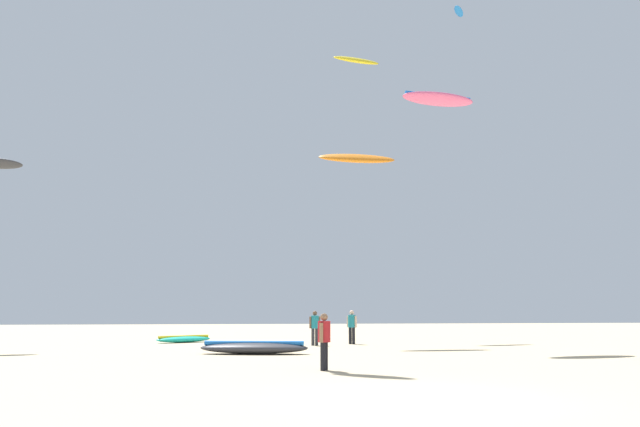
{
  "coord_description": "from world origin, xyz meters",
  "views": [
    {
      "loc": [
        -3.77,
        -14.08,
        2.0
      ],
      "look_at": [
        0.0,
        18.84,
        6.77
      ],
      "focal_mm": 36.22,
      "sensor_mm": 36.0,
      "label": 1
    }
  ],
  "objects_px": {
    "person_left": "(352,324)",
    "kite_aloft_0": "(438,99)",
    "kite_grounded_far": "(184,339)",
    "kite_aloft_5": "(357,158)",
    "person_midground": "(315,325)",
    "kite_grounded_near": "(254,348)",
    "person_foreground": "(324,337)",
    "kite_aloft_6": "(459,11)",
    "kite_aloft_3": "(356,60)"
  },
  "relations": [
    {
      "from": "person_left",
      "to": "kite_aloft_5",
      "type": "relative_size",
      "value": 0.4
    },
    {
      "from": "kite_aloft_3",
      "to": "kite_aloft_0",
      "type": "bearing_deg",
      "value": -78.45
    },
    {
      "from": "person_foreground",
      "to": "kite_grounded_near",
      "type": "height_order",
      "value": "person_foreground"
    },
    {
      "from": "kite_aloft_5",
      "to": "kite_grounded_near",
      "type": "bearing_deg",
      "value": -129.92
    },
    {
      "from": "person_midground",
      "to": "kite_aloft_3",
      "type": "distance_m",
      "value": 20.88
    },
    {
      "from": "kite_aloft_0",
      "to": "kite_aloft_6",
      "type": "relative_size",
      "value": 1.94
    },
    {
      "from": "kite_aloft_0",
      "to": "kite_aloft_6",
      "type": "bearing_deg",
      "value": 66.52
    },
    {
      "from": "kite_aloft_0",
      "to": "person_foreground",
      "type": "bearing_deg",
      "value": -123.71
    },
    {
      "from": "person_midground",
      "to": "kite_aloft_0",
      "type": "height_order",
      "value": "kite_aloft_0"
    },
    {
      "from": "person_left",
      "to": "kite_aloft_5",
      "type": "height_order",
      "value": "kite_aloft_5"
    },
    {
      "from": "person_left",
      "to": "kite_aloft_0",
      "type": "height_order",
      "value": "kite_aloft_0"
    },
    {
      "from": "kite_grounded_near",
      "to": "kite_aloft_0",
      "type": "bearing_deg",
      "value": 21.62
    },
    {
      "from": "person_midground",
      "to": "kite_grounded_far",
      "type": "distance_m",
      "value": 7.86
    },
    {
      "from": "person_foreground",
      "to": "kite_aloft_5",
      "type": "distance_m",
      "value": 17.08
    },
    {
      "from": "person_midground",
      "to": "kite_grounded_far",
      "type": "bearing_deg",
      "value": 54.1
    },
    {
      "from": "person_left",
      "to": "kite_grounded_near",
      "type": "distance_m",
      "value": 8.56
    },
    {
      "from": "kite_grounded_far",
      "to": "kite_aloft_5",
      "type": "height_order",
      "value": "kite_aloft_5"
    },
    {
      "from": "kite_aloft_0",
      "to": "kite_aloft_6",
      "type": "height_order",
      "value": "kite_aloft_6"
    },
    {
      "from": "kite_aloft_0",
      "to": "kite_aloft_3",
      "type": "bearing_deg",
      "value": 101.55
    },
    {
      "from": "kite_aloft_6",
      "to": "kite_aloft_3",
      "type": "bearing_deg",
      "value": -156.45
    },
    {
      "from": "kite_aloft_5",
      "to": "kite_aloft_6",
      "type": "xyz_separation_m",
      "value": [
        10.46,
        12.31,
        15.09
      ]
    },
    {
      "from": "person_foreground",
      "to": "kite_aloft_3",
      "type": "distance_m",
      "value": 29.28
    },
    {
      "from": "kite_grounded_far",
      "to": "kite_aloft_3",
      "type": "bearing_deg",
      "value": 28.49
    },
    {
      "from": "person_left",
      "to": "kite_grounded_near",
      "type": "relative_size",
      "value": 0.38
    },
    {
      "from": "person_midground",
      "to": "kite_grounded_near",
      "type": "bearing_deg",
      "value": 142.01
    },
    {
      "from": "kite_grounded_near",
      "to": "kite_aloft_5",
      "type": "relative_size",
      "value": 1.07
    },
    {
      "from": "kite_aloft_0",
      "to": "kite_aloft_5",
      "type": "bearing_deg",
      "value": 141.78
    },
    {
      "from": "kite_grounded_near",
      "to": "kite_aloft_3",
      "type": "bearing_deg",
      "value": 64.8
    },
    {
      "from": "person_midground",
      "to": "kite_aloft_5",
      "type": "xyz_separation_m",
      "value": [
        2.46,
        1.11,
        9.11
      ]
    },
    {
      "from": "person_midground",
      "to": "kite_grounded_far",
      "type": "xyz_separation_m",
      "value": [
        -6.94,
        3.59,
        -0.84
      ]
    },
    {
      "from": "person_foreground",
      "to": "kite_grounded_near",
      "type": "xyz_separation_m",
      "value": [
        -2.1,
        7.27,
        -0.77
      ]
    },
    {
      "from": "person_foreground",
      "to": "person_midground",
      "type": "bearing_deg",
      "value": -65.97
    },
    {
      "from": "kite_grounded_far",
      "to": "kite_aloft_6",
      "type": "xyz_separation_m",
      "value": [
        19.87,
        9.82,
        25.04
      ]
    },
    {
      "from": "kite_grounded_near",
      "to": "kite_aloft_5",
      "type": "height_order",
      "value": "kite_aloft_5"
    },
    {
      "from": "person_midground",
      "to": "kite_grounded_far",
      "type": "relative_size",
      "value": 0.54
    },
    {
      "from": "person_foreground",
      "to": "kite_grounded_far",
      "type": "xyz_separation_m",
      "value": [
        -5.87,
        16.5,
        -0.85
      ]
    },
    {
      "from": "person_left",
      "to": "kite_aloft_0",
      "type": "bearing_deg",
      "value": 91.74
    },
    {
      "from": "kite_aloft_0",
      "to": "kite_grounded_near",
      "type": "bearing_deg",
      "value": -158.38
    },
    {
      "from": "kite_grounded_near",
      "to": "kite_grounded_far",
      "type": "relative_size",
      "value": 1.45
    },
    {
      "from": "kite_grounded_far",
      "to": "kite_aloft_5",
      "type": "distance_m",
      "value": 13.92
    },
    {
      "from": "person_left",
      "to": "kite_aloft_6",
      "type": "distance_m",
      "value": 29.24
    },
    {
      "from": "kite_grounded_far",
      "to": "person_left",
      "type": "bearing_deg",
      "value": -15.67
    },
    {
      "from": "kite_aloft_0",
      "to": "kite_aloft_3",
      "type": "relative_size",
      "value": 1.16
    },
    {
      "from": "kite_aloft_0",
      "to": "kite_aloft_5",
      "type": "xyz_separation_m",
      "value": [
        -3.81,
        3.0,
        -2.59
      ]
    },
    {
      "from": "kite_aloft_5",
      "to": "kite_aloft_0",
      "type": "bearing_deg",
      "value": -38.22
    },
    {
      "from": "kite_grounded_far",
      "to": "kite_aloft_3",
      "type": "xyz_separation_m",
      "value": [
        10.89,
        5.91,
        19.01
      ]
    },
    {
      "from": "kite_grounded_near",
      "to": "kite_aloft_0",
      "type": "distance_m",
      "value": 16.08
    },
    {
      "from": "person_midground",
      "to": "person_left",
      "type": "relative_size",
      "value": 0.99
    },
    {
      "from": "kite_aloft_5",
      "to": "kite_aloft_3",
      "type": "bearing_deg",
      "value": 80.0
    },
    {
      "from": "kite_grounded_far",
      "to": "kite_aloft_5",
      "type": "bearing_deg",
      "value": -14.79
    }
  ]
}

